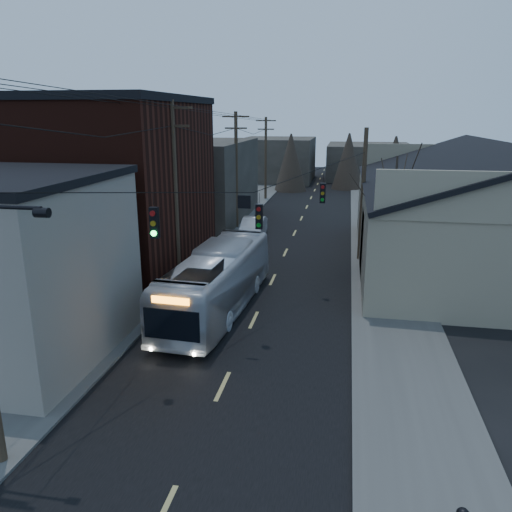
{
  "coord_description": "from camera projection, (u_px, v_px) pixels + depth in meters",
  "views": [
    {
      "loc": [
        3.98,
        -7.23,
        9.28
      ],
      "look_at": [
        0.02,
        14.45,
        3.0
      ],
      "focal_mm": 35.0,
      "sensor_mm": 36.0,
      "label": 1
    }
  ],
  "objects": [
    {
      "name": "road_surface",
      "position": [
        292.0,
        239.0,
        38.45
      ],
      "size": [
        9.0,
        110.0,
        0.02
      ],
      "primitive_type": "cube",
      "color": "black",
      "rests_on": "ground"
    },
    {
      "name": "sidewalk_left",
      "position": [
        210.0,
        235.0,
        39.56
      ],
      "size": [
        4.0,
        110.0,
        0.12
      ],
      "primitive_type": "cube",
      "color": "#474744",
      "rests_on": "ground"
    },
    {
      "name": "sidewalk_right",
      "position": [
        378.0,
        242.0,
        37.32
      ],
      "size": [
        4.0,
        110.0,
        0.12
      ],
      "primitive_type": "cube",
      "color": "#474744",
      "rests_on": "ground"
    },
    {
      "name": "building_clapboard",
      "position": [
        0.0,
        270.0,
        19.18
      ],
      "size": [
        8.0,
        8.0,
        7.0
      ],
      "primitive_type": "cube",
      "color": "gray",
      "rests_on": "ground"
    },
    {
      "name": "building_brick",
      "position": [
        106.0,
        190.0,
        29.35
      ],
      "size": [
        10.0,
        12.0,
        10.0
      ],
      "primitive_type": "cube",
      "color": "black",
      "rests_on": "ground"
    },
    {
      "name": "building_left_far",
      "position": [
        195.0,
        181.0,
        44.81
      ],
      "size": [
        9.0,
        14.0,
        7.0
      ],
      "primitive_type": "cube",
      "color": "#322E28",
      "rests_on": "ground"
    },
    {
      "name": "warehouse",
      "position": [
        493.0,
        225.0,
        30.74
      ],
      "size": [
        16.16,
        20.6,
        7.73
      ],
      "color": "gray",
      "rests_on": "ground"
    },
    {
      "name": "building_far_left",
      "position": [
        278.0,
        159.0,
        71.78
      ],
      "size": [
        10.0,
        12.0,
        6.0
      ],
      "primitive_type": "cube",
      "color": "#322E28",
      "rests_on": "ground"
    },
    {
      "name": "building_far_right",
      "position": [
        369.0,
        161.0,
        74.41
      ],
      "size": [
        12.0,
        14.0,
        5.0
      ],
      "primitive_type": "cube",
      "color": "#322E28",
      "rests_on": "ground"
    },
    {
      "name": "bare_tree",
      "position": [
        392.0,
        224.0,
        26.89
      ],
      "size": [
        0.4,
        0.4,
        7.2
      ],
      "primitive_type": "cone",
      "color": "black",
      "rests_on": "ground"
    },
    {
      "name": "utility_lines",
      "position": [
        235.0,
        184.0,
        32.09
      ],
      "size": [
        11.24,
        45.28,
        10.5
      ],
      "color": "#382B1E",
      "rests_on": "ground"
    },
    {
      "name": "bus",
      "position": [
        217.0,
        281.0,
        24.0
      ],
      "size": [
        3.32,
        11.27,
        3.1
      ],
      "primitive_type": "imported",
      "rotation": [
        0.0,
        0.0,
        3.08
      ],
      "color": "#B4B8C1",
      "rests_on": "ground"
    },
    {
      "name": "parked_car",
      "position": [
        253.0,
        228.0,
        38.57
      ],
      "size": [
        1.87,
        4.87,
        1.58
      ],
      "primitive_type": "imported",
      "rotation": [
        0.0,
        0.0,
        0.04
      ],
      "color": "#ACADB3",
      "rests_on": "ground"
    }
  ]
}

